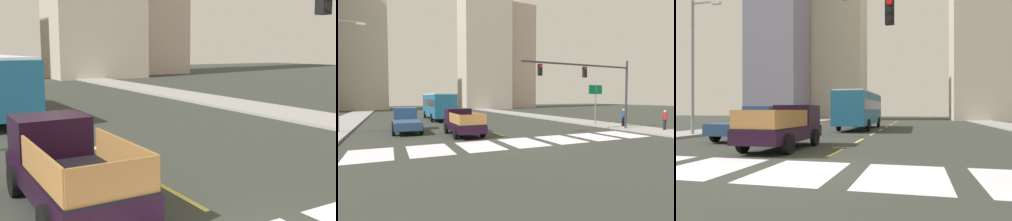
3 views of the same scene
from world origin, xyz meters
The scene contains 8 objects.
sidewalk_right centered at (12.38, 18.00, 0.07)m, with size 3.67×110.00×0.15m, color gray.
lane_dash_0 centered at (0.00, 4.00, 0.00)m, with size 0.16×2.40×0.01m, color #DBD255.
lane_dash_1 centered at (0.00, 9.00, 0.00)m, with size 0.16×2.40×0.01m, color #DBD255.
lane_dash_2 centered at (0.00, 14.00, 0.00)m, with size 0.16×2.40×0.01m, color #DBD255.
lane_dash_3 centered at (0.00, 19.00, 0.00)m, with size 0.16×2.40×0.01m, color #DBD255.
lane_dash_4 centered at (0.00, 24.00, 0.00)m, with size 0.16×2.40×0.01m, color #DBD255.
lane_dash_5 centered at (0.00, 29.00, 0.00)m, with size 0.16×2.40×0.01m, color #DBD255.
pickup_stakebed centered at (-2.62, 5.00, 0.94)m, with size 2.18×5.20×1.96m.
Camera 1 is at (-5.43, -4.49, 3.67)m, focal length 44.35 mm.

